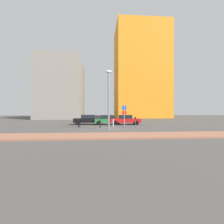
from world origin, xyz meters
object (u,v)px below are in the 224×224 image
object	(u,v)px
parking_sign_post	(124,113)
traffic_bollard_mid	(113,123)
traffic_bollard_far	(79,123)
traffic_bollard_near	(100,124)
parking_meter	(135,121)
parked_car_green	(107,120)
parked_car_red	(125,120)
parked_car_black	(88,119)
street_lamp	(109,95)

from	to	relation	value
parking_sign_post	traffic_bollard_mid	xyz separation A→B (m)	(-1.39, 0.36, -1.25)
parking_sign_post	traffic_bollard_mid	distance (m)	1.90
traffic_bollard_far	traffic_bollard_near	bearing A→B (deg)	-10.70
traffic_bollard_mid	parking_meter	bearing A→B (deg)	-38.14
parked_car_green	parked_car_red	xyz separation A→B (m)	(2.73, -0.30, 0.00)
parked_car_green	parking_meter	world-z (taller)	parked_car_green
traffic_bollard_near	traffic_bollard_far	size ratio (longest dim) A/B	0.83
parked_car_green	parked_car_red	bearing A→B (deg)	-6.33
parked_car_black	parked_car_red	xyz separation A→B (m)	(5.64, -0.40, -0.02)
parked_car_red	traffic_bollard_near	size ratio (longest dim) A/B	5.13
parking_sign_post	traffic_bollard_near	world-z (taller)	parking_sign_post
traffic_bollard_near	traffic_bollard_mid	xyz separation A→B (m)	(1.70, 0.70, 0.05)
parked_car_black	traffic_bollard_far	distance (m)	4.32
parked_car_green	traffic_bollard_near	bearing A→B (deg)	-103.69
parked_car_red	parking_sign_post	world-z (taller)	parking_sign_post
parking_sign_post	parking_meter	world-z (taller)	parking_sign_post
parked_car_black	parking_meter	bearing A→B (deg)	-45.05
street_lamp	traffic_bollard_near	distance (m)	4.45
street_lamp	traffic_bollard_near	bearing A→B (deg)	108.60
parked_car_black	traffic_bollard_far	world-z (taller)	parked_car_black
traffic_bollard_mid	traffic_bollard_far	size ratio (longest dim) A/B	0.93
parked_car_green	parking_sign_post	size ratio (longest dim) A/B	1.51
parking_sign_post	parking_meter	distance (m)	2.11
parked_car_green	parking_sign_post	bearing A→B (deg)	-65.47
parked_car_black	street_lamp	size ratio (longest dim) A/B	0.70
parking_sign_post	street_lamp	distance (m)	4.30
parking_meter	traffic_bollard_mid	bearing A→B (deg)	141.86
traffic_bollard_mid	parked_car_green	bearing A→B (deg)	98.31
parked_car_black	parked_car_green	xyz separation A→B (m)	(2.91, -0.09, -0.02)
parked_car_black	parking_sign_post	distance (m)	6.64
parking_sign_post	traffic_bollard_mid	bearing A→B (deg)	165.27
parking_meter	traffic_bollard_far	world-z (taller)	parking_meter
parked_car_green	street_lamp	xyz separation A→B (m)	(-0.21, -7.36, 3.10)
parked_car_red	parking_sign_post	size ratio (longest dim) A/B	1.67
parking_meter	traffic_bollard_far	bearing A→B (deg)	165.66
parked_car_green	traffic_bollard_far	world-z (taller)	parked_car_green
traffic_bollard_far	street_lamp	bearing A→B (deg)	-41.85
street_lamp	parking_meter	bearing A→B (deg)	24.31
parking_sign_post	parked_car_green	bearing A→B (deg)	114.53
parking_meter	parked_car_black	bearing A→B (deg)	134.95
traffic_bollard_mid	traffic_bollard_far	world-z (taller)	traffic_bollard_far
traffic_bollard_near	traffic_bollard_far	world-z (taller)	traffic_bollard_far
traffic_bollard_near	traffic_bollard_mid	world-z (taller)	traffic_bollard_mid
parked_car_black	street_lamp	world-z (taller)	street_lamp
parking_meter	traffic_bollard_near	world-z (taller)	parking_meter
parked_car_green	traffic_bollard_far	size ratio (longest dim) A/B	3.86
parked_car_green	traffic_bollard_far	bearing A→B (deg)	-132.82
parked_car_black	traffic_bollard_mid	size ratio (longest dim) A/B	4.48
parked_car_red	parked_car_green	bearing A→B (deg)	173.67
parked_car_red	parking_meter	bearing A→B (deg)	-86.67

